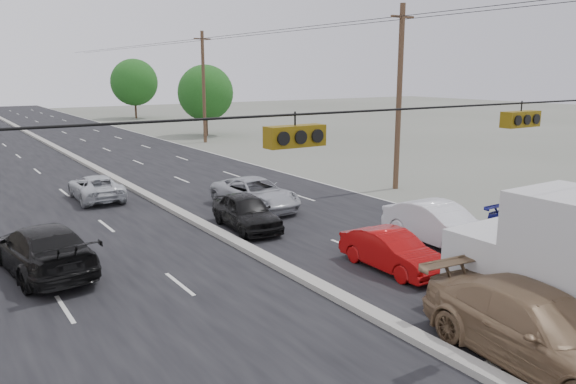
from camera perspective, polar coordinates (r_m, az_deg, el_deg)
name	(u,v)px	position (r m, az deg, el deg)	size (l,w,h in m)	color
ground	(459,364)	(13.83, 16.97, -16.36)	(200.00, 200.00, 0.00)	#606356
road_surface	(98,171)	(39.29, -18.75, 2.04)	(20.00, 160.00, 0.02)	black
center_median	(98,169)	(39.28, -18.76, 2.18)	(0.50, 160.00, 0.20)	gray
utility_pole_right_b	(399,97)	(31.60, 11.22, 9.46)	(1.60, 0.30, 10.00)	#422D1E
utility_pole_right_c	(204,87)	(52.45, -8.57, 10.55)	(1.60, 0.30, 10.00)	#422D1E
traffic_signals	(518,117)	(13.38, 22.31, 7.03)	(25.00, 0.30, 0.54)	black
tree_right_mid	(205,93)	(58.06, -8.39, 9.94)	(5.60, 5.60, 7.14)	#382619
tree_right_far	(134,82)	(81.68, -15.35, 10.70)	(6.40, 6.40, 8.16)	#382619
tan_sedan	(539,330)	(14.00, 24.14, -12.69)	(2.38, 5.87, 1.70)	brown
red_sedan	(392,251)	(18.96, 10.49, -5.95)	(1.38, 3.96, 1.31)	#A1090A
queue_car_a	(246,212)	(23.44, -4.26, -2.04)	(1.74, 4.33, 1.48)	black
queue_car_b	(439,225)	(22.04, 15.11, -3.23)	(1.67, 4.79, 1.58)	white
queue_car_c	(255,194)	(26.89, -3.34, -0.20)	(2.41, 5.22, 1.45)	#A7AAAF
queue_car_d	(541,230)	(23.29, 24.30, -3.54)	(1.70, 4.19, 1.22)	navy
oncoming_near	(43,250)	(19.98, -23.67, -5.38)	(2.27, 5.59, 1.62)	black
oncoming_far	(96,188)	(30.36, -18.95, 0.42)	(2.13, 4.61, 1.28)	silver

